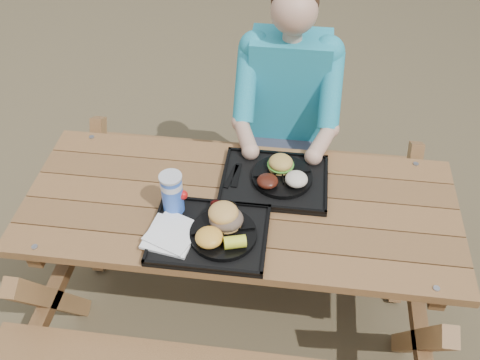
# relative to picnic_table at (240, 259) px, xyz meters

# --- Properties ---
(ground) EXTENTS (60.00, 60.00, 0.00)m
(ground) POSITION_rel_picnic_table_xyz_m (0.00, 0.00, -0.38)
(ground) COLOR #999999
(ground) RESTS_ON ground
(picnic_table) EXTENTS (1.80, 1.49, 0.75)m
(picnic_table) POSITION_rel_picnic_table_xyz_m (0.00, 0.00, 0.00)
(picnic_table) COLOR #999999
(picnic_table) RESTS_ON ground
(tray_near) EXTENTS (0.45, 0.35, 0.02)m
(tray_near) POSITION_rel_picnic_table_xyz_m (-0.09, -0.20, 0.39)
(tray_near) COLOR black
(tray_near) RESTS_ON picnic_table
(tray_far) EXTENTS (0.45, 0.35, 0.02)m
(tray_far) POSITION_rel_picnic_table_xyz_m (0.13, 0.14, 0.39)
(tray_far) COLOR black
(tray_far) RESTS_ON picnic_table
(plate_near) EXTENTS (0.26, 0.26, 0.02)m
(plate_near) POSITION_rel_picnic_table_xyz_m (-0.04, -0.20, 0.41)
(plate_near) COLOR black
(plate_near) RESTS_ON tray_near
(plate_far) EXTENTS (0.26, 0.26, 0.02)m
(plate_far) POSITION_rel_picnic_table_xyz_m (0.16, 0.15, 0.41)
(plate_far) COLOR black
(plate_far) RESTS_ON tray_far
(napkin_stack) EXTENTS (0.21, 0.21, 0.02)m
(napkin_stack) POSITION_rel_picnic_table_xyz_m (-0.24, -0.23, 0.41)
(napkin_stack) COLOR white
(napkin_stack) RESTS_ON tray_near
(soda_cup) EXTENTS (0.09, 0.09, 0.17)m
(soda_cup) POSITION_rel_picnic_table_xyz_m (-0.26, -0.09, 0.48)
(soda_cup) COLOR blue
(soda_cup) RESTS_ON tray_near
(condiment_bbq) EXTENTS (0.05, 0.05, 0.03)m
(condiment_bbq) POSITION_rel_picnic_table_xyz_m (-0.09, -0.06, 0.41)
(condiment_bbq) COLOR black
(condiment_bbq) RESTS_ON tray_near
(condiment_mustard) EXTENTS (0.05, 0.05, 0.03)m
(condiment_mustard) POSITION_rel_picnic_table_xyz_m (-0.03, -0.07, 0.41)
(condiment_mustard) COLOR yellow
(condiment_mustard) RESTS_ON tray_near
(sandwich) EXTENTS (0.12, 0.12, 0.13)m
(sandwich) POSITION_rel_picnic_table_xyz_m (-0.03, -0.16, 0.48)
(sandwich) COLOR #DFA14F
(sandwich) RESTS_ON plate_near
(mac_cheese) EXTENTS (0.11, 0.11, 0.05)m
(mac_cheese) POSITION_rel_picnic_table_xyz_m (-0.08, -0.26, 0.44)
(mac_cheese) COLOR #F7B841
(mac_cheese) RESTS_ON plate_near
(corn_cob) EXTENTS (0.10, 0.10, 0.05)m
(corn_cob) POSITION_rel_picnic_table_xyz_m (0.02, -0.26, 0.44)
(corn_cob) COLOR #F1F533
(corn_cob) RESTS_ON plate_near
(cutlery_far) EXTENTS (0.03, 0.15, 0.01)m
(cutlery_far) POSITION_rel_picnic_table_xyz_m (-0.03, 0.14, 0.40)
(cutlery_far) COLOR black
(cutlery_far) RESTS_ON tray_far
(burger) EXTENTS (0.11, 0.11, 0.10)m
(burger) POSITION_rel_picnic_table_xyz_m (0.15, 0.19, 0.46)
(burger) COLOR gold
(burger) RESTS_ON plate_far
(baked_beans) EXTENTS (0.09, 0.09, 0.04)m
(baked_beans) POSITION_rel_picnic_table_xyz_m (0.11, 0.08, 0.44)
(baked_beans) COLOR #42160D
(baked_beans) RESTS_ON plate_far
(potato_salad) EXTENTS (0.10, 0.10, 0.05)m
(potato_salad) POSITION_rel_picnic_table_xyz_m (0.22, 0.10, 0.44)
(potato_salad) COLOR beige
(potato_salad) RESTS_ON plate_far
(diner) EXTENTS (0.48, 0.84, 1.28)m
(diner) POSITION_rel_picnic_table_xyz_m (0.15, 0.70, 0.27)
(diner) COLOR #1C9DC4
(diner) RESTS_ON ground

